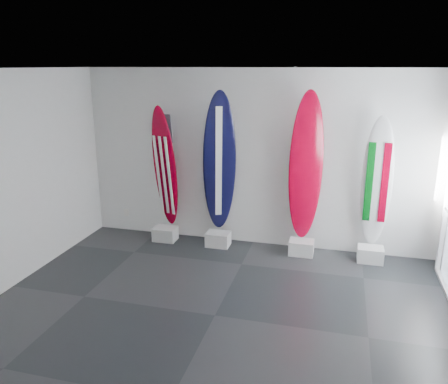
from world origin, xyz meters
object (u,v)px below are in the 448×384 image
(surfboard_swiss, at_px, (306,167))
(surfboard_italy, at_px, (377,183))
(surfboard_navy, at_px, (219,163))
(surfboard_usa, at_px, (165,168))

(surfboard_swiss, xyz_separation_m, surfboard_italy, (1.09, 0.00, -0.18))
(surfboard_navy, height_order, surfboard_swiss, surfboard_swiss)
(surfboard_italy, bearing_deg, surfboard_navy, -175.99)
(surfboard_navy, height_order, surfboard_italy, surfboard_navy)
(surfboard_usa, xyz_separation_m, surfboard_swiss, (2.42, 0.00, 0.15))
(surfboard_swiss, bearing_deg, surfboard_navy, 161.70)
(surfboard_swiss, bearing_deg, surfboard_italy, -18.30)
(surfboard_navy, xyz_separation_m, surfboard_swiss, (1.44, 0.00, 0.01))
(surfboard_italy, bearing_deg, surfboard_usa, -175.99)
(surfboard_usa, height_order, surfboard_swiss, surfboard_swiss)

